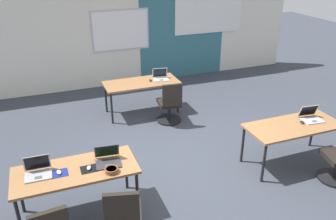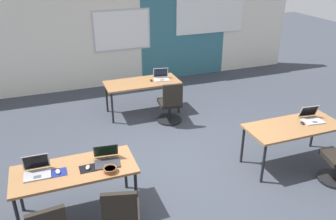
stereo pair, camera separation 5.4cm
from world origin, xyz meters
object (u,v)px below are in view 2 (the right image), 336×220
Objects in this scene: desk_far_center at (142,84)px; laptop_near_left_inner at (107,159)px; chair_near_left_inner at (122,220)px; mouse_near_right_end at (302,123)px; chair_far_right at (170,106)px; laptop_near_left_end at (37,170)px; laptop_near_right_end at (312,118)px; snack_bowl at (110,169)px; desk_near_left at (75,173)px; desk_near_right at (293,129)px; laptop_far_right at (161,77)px; mouse_near_left_inner at (88,167)px; mouse_far_right at (151,80)px; mouse_near_left_end at (58,171)px.

desk_far_center is 4.41× the size of laptop_near_left_inner.
mouse_near_right_end is (3.23, 0.76, 0.36)m from chair_near_left_inner.
laptop_near_left_end is at bearing 44.67° from chair_far_right.
laptop_near_right_end is at bearing -52.00° from desk_far_center.
laptop_near_right_end reaches higher than snack_bowl.
desk_near_left is 1.00× the size of desk_near_right.
laptop_near_left_inner is (0.44, 0.01, 0.11)m from desk_near_left.
mouse_near_right_end is at bearing -0.02° from desk_near_right.
desk_near_right is at bearing -56.11° from laptop_far_right.
chair_far_right is (0.40, -0.68, -0.28)m from desk_far_center.
snack_bowl is (0.43, -0.23, 0.10)m from desk_near_left.
mouse_near_left_inner is at bearing -171.62° from laptop_near_right_end.
laptop_near_left_end is at bearing -131.46° from mouse_far_right.
chair_near_left_inner is at bearing -60.53° from desk_near_left.
desk_near_right is 15.74× the size of mouse_far_right.
laptop_near_left_end reaches higher than chair_far_right.
laptop_near_left_inner is (-1.71, -2.11, 0.39)m from chair_far_right.
chair_far_right and chair_near_left_inner have the same top height.
desk_far_center is 4.33× the size of laptop_far_right.
desk_near_left is 0.20m from mouse_near_left_inner.
mouse_near_left_inner is 3.50m from mouse_near_right_end.
desk_near_left and desk_far_center have the same top height.
desk_near_right is 3.07m from laptop_near_left_inner.
laptop_near_left_inner reaches higher than desk_near_left.
chair_far_right is at bearing 42.21° from mouse_near_left_end.
chair_far_right is at bearing -84.94° from laptop_far_right.
mouse_near_right_end is (1.92, -2.80, 0.08)m from desk_far_center.
desk_far_center is 0.22m from mouse_far_right.
chair_near_left_inner is (-1.72, -2.88, 0.00)m from chair_far_right.
mouse_near_left_end reaches higher than desk_near_left.
laptop_far_right is at bearing 49.64° from mouse_near_left_end.
laptop_near_right_end reaches higher than desk_near_left.
chair_far_right is (2.15, 2.12, -0.28)m from desk_near_left.
laptop_near_right_end is 0.24m from mouse_near_right_end.
desk_near_right is at bearing -165.12° from laptop_near_right_end.
chair_far_right is at bearing 122.56° from desk_near_right.
desk_far_center is at bearing -170.30° from laptop_far_right.
mouse_near_left_end is at bearing -127.65° from mouse_far_right.
chair_near_left_inner is at bearing 65.50° from chair_far_right.
snack_bowl reaches higher than mouse_far_right.
laptop_near_right_end is (4.35, 0.00, -0.00)m from laptop_near_left_end.
chair_near_left_inner is at bearing -166.71° from mouse_near_right_end.
mouse_near_left_inner is 3.72m from laptop_near_right_end.
laptop_near_left_inner is 2.04× the size of snack_bowl.
laptop_far_right reaches higher than desk_near_left.
mouse_far_right is 0.57× the size of snack_bowl.
desk_far_center is 1.74× the size of chair_far_right.
laptop_far_right is at bearing -101.73° from chair_near_left_inner.
mouse_near_right_end reaches higher than desk_near_right.
laptop_far_right is (2.19, 2.81, 0.11)m from desk_near_left.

